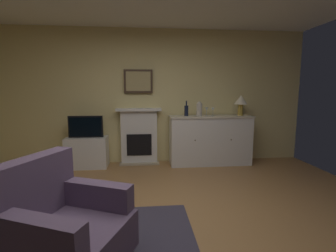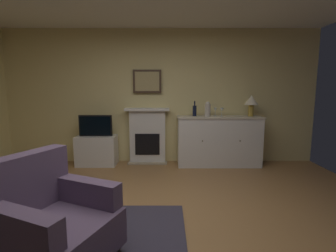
% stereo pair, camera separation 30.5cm
% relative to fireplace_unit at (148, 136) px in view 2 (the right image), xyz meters
% --- Properties ---
extents(ground_plane, '(6.20, 5.23, 0.10)m').
position_rel_fireplace_unit_xyz_m(ground_plane, '(0.24, -2.46, -0.60)').
color(ground_plane, '#9E7042').
rests_on(ground_plane, ground).
extents(wall_rear, '(6.20, 0.06, 2.62)m').
position_rel_fireplace_unit_xyz_m(wall_rear, '(0.24, 0.13, 0.76)').
color(wall_rear, '#EAD68C').
rests_on(wall_rear, ground_plane).
extents(fireplace_unit, '(0.87, 0.30, 1.10)m').
position_rel_fireplace_unit_xyz_m(fireplace_unit, '(0.00, 0.00, 0.00)').
color(fireplace_unit, white).
rests_on(fireplace_unit, ground_plane).
extents(framed_picture, '(0.55, 0.04, 0.45)m').
position_rel_fireplace_unit_xyz_m(framed_picture, '(-0.00, 0.05, 1.07)').
color(framed_picture, '#473323').
extents(sideboard_cabinet, '(1.59, 0.49, 0.95)m').
position_rel_fireplace_unit_xyz_m(sideboard_cabinet, '(1.38, -0.18, -0.07)').
color(sideboard_cabinet, white).
rests_on(sideboard_cabinet, ground_plane).
extents(table_lamp, '(0.26, 0.26, 0.40)m').
position_rel_fireplace_unit_xyz_m(table_lamp, '(1.98, -0.18, 0.68)').
color(table_lamp, '#B79338').
rests_on(table_lamp, sideboard_cabinet).
extents(wine_bottle, '(0.08, 0.08, 0.29)m').
position_rel_fireplace_unit_xyz_m(wine_bottle, '(0.91, -0.14, 0.51)').
color(wine_bottle, black).
rests_on(wine_bottle, sideboard_cabinet).
extents(wine_glass_left, '(0.07, 0.07, 0.16)m').
position_rel_fireplace_unit_xyz_m(wine_glass_left, '(1.30, -0.16, 0.53)').
color(wine_glass_left, silver).
rests_on(wine_glass_left, sideboard_cabinet).
extents(wine_glass_center, '(0.07, 0.07, 0.16)m').
position_rel_fireplace_unit_xyz_m(wine_glass_center, '(1.41, -0.23, 0.53)').
color(wine_glass_center, silver).
rests_on(wine_glass_center, sideboard_cabinet).
extents(vase_decorative, '(0.11, 0.11, 0.28)m').
position_rel_fireplace_unit_xyz_m(vase_decorative, '(1.15, -0.23, 0.54)').
color(vase_decorative, beige).
rests_on(vase_decorative, sideboard_cabinet).
extents(tv_cabinet, '(0.75, 0.42, 0.58)m').
position_rel_fireplace_unit_xyz_m(tv_cabinet, '(-0.98, -0.16, -0.26)').
color(tv_cabinet, white).
rests_on(tv_cabinet, ground_plane).
extents(tv_set, '(0.62, 0.07, 0.40)m').
position_rel_fireplace_unit_xyz_m(tv_set, '(-0.98, -0.19, 0.23)').
color(tv_set, black).
rests_on(tv_set, tv_cabinet).
extents(armchair, '(1.04, 1.02, 0.92)m').
position_rel_fireplace_unit_xyz_m(armchair, '(-0.54, -2.96, -0.17)').
color(armchair, '#604C66').
rests_on(armchair, ground_plane).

